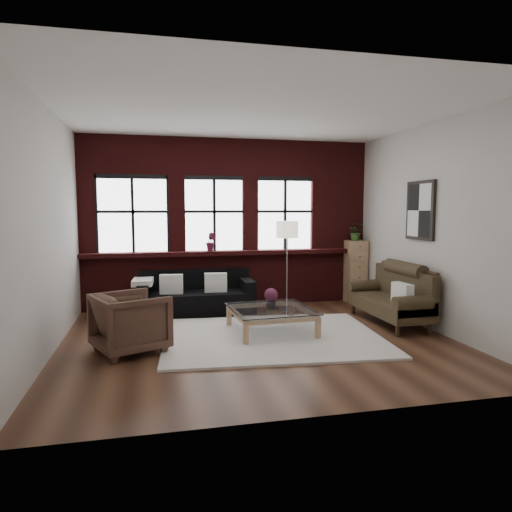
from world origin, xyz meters
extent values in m
plane|color=#3F2417|center=(0.00, 0.00, 0.00)|extent=(5.50, 5.50, 0.00)
plane|color=white|center=(0.00, 0.00, 3.20)|extent=(5.50, 5.50, 0.00)
plane|color=beige|center=(0.00, 2.50, 1.60)|extent=(5.50, 0.00, 5.50)
plane|color=beige|center=(0.00, -2.50, 1.60)|extent=(5.50, 0.00, 5.50)
plane|color=beige|center=(-2.75, 0.00, 1.60)|extent=(0.00, 5.00, 5.00)
plane|color=beige|center=(2.75, 0.00, 1.60)|extent=(0.00, 5.00, 5.00)
cube|color=#441010|center=(0.00, 2.35, 1.04)|extent=(5.50, 0.30, 0.08)
cube|color=beige|center=(0.22, 0.04, 0.02)|extent=(3.31, 2.70, 0.03)
cube|color=white|center=(-1.15, 1.80, 0.56)|extent=(0.42, 0.20, 0.34)
cube|color=white|center=(-0.37, 1.80, 0.56)|extent=(0.41, 0.18, 0.34)
cube|color=white|center=(2.22, -0.09, 0.59)|extent=(0.18, 0.39, 0.34)
imported|color=#432C21|center=(-1.76, -0.17, 0.39)|extent=(1.13, 1.12, 0.79)
imported|color=#B2B2B2|center=(0.26, 0.29, 0.47)|extent=(0.17, 0.17, 0.16)
sphere|color=#591E39|center=(0.26, 0.29, 0.59)|extent=(0.20, 0.20, 0.20)
cube|color=tan|center=(2.53, 2.24, 0.62)|extent=(0.38, 0.38, 1.24)
imported|color=#2D5923|center=(2.53, 2.24, 1.42)|extent=(0.37, 0.34, 0.35)
imported|color=#591E39|center=(-0.38, 2.32, 1.26)|extent=(0.25, 0.22, 0.37)
camera|label=1|loc=(-1.45, -6.24, 1.87)|focal=32.00mm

